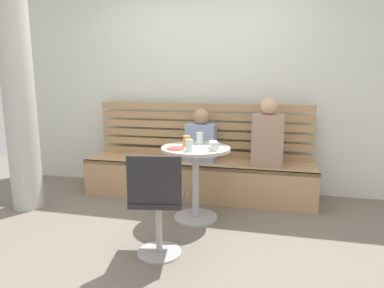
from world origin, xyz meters
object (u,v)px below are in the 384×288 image
at_px(person_adult, 268,136).
at_px(cup_glass_short, 214,147).
at_px(person_child_left, 201,138).
at_px(cup_water_clear, 189,145).
at_px(white_chair, 157,202).
at_px(booth_bench, 197,179).
at_px(cup_ceramic_white, 213,144).
at_px(plate_small, 176,148).
at_px(cup_tumbler_orange, 187,141).
at_px(cafe_table, 196,169).
at_px(cup_glass_tall, 200,138).

distance_m(person_adult, cup_glass_short, 0.87).
height_order(person_child_left, cup_water_clear, person_child_left).
relative_size(white_chair, person_adult, 1.12).
bearing_deg(white_chair, booth_bench, 90.11).
bearing_deg(person_child_left, cup_ceramic_white, -68.92).
height_order(person_child_left, plate_small, person_child_left).
distance_m(cup_tumbler_orange, plate_small, 0.20).
bearing_deg(person_adult, cafe_table, -138.17).
bearing_deg(cup_water_clear, plate_small, 155.88).
bearing_deg(plate_small, cup_ceramic_white, 20.75).
bearing_deg(cup_tumbler_orange, white_chair, -91.01).
xyz_separation_m(booth_bench, cafe_table, (0.12, -0.64, 0.30)).
bearing_deg(cup_tumbler_orange, cup_glass_tall, 48.57).
distance_m(booth_bench, cup_glass_tall, 0.75).
distance_m(cafe_table, cup_water_clear, 0.34).
xyz_separation_m(white_chair, cup_tumbler_orange, (0.02, 0.87, 0.33)).
bearing_deg(booth_bench, person_adult, -2.66).
distance_m(booth_bench, cup_ceramic_white, 0.90).
relative_size(cup_glass_short, plate_small, 0.47).
height_order(booth_bench, cup_glass_tall, cup_glass_tall).
xyz_separation_m(white_chair, person_adult, (0.80, 1.42, 0.32)).
bearing_deg(cup_glass_short, white_chair, -115.33).
xyz_separation_m(white_chair, cup_glass_short, (0.33, 0.69, 0.32)).
bearing_deg(person_adult, plate_small, -138.96).
relative_size(person_child_left, cup_glass_tall, 5.18).
relative_size(cafe_table, cup_glass_tall, 6.17).
distance_m(person_adult, cup_tumbler_orange, 0.95).
xyz_separation_m(cup_tumbler_orange, plate_small, (-0.06, -0.19, -0.04)).
xyz_separation_m(person_child_left, plate_small, (-0.08, -0.81, 0.03)).
bearing_deg(cup_tumbler_orange, booth_bench, 91.79).
distance_m(booth_bench, cup_glass_short, 1.00).
bearing_deg(plate_small, cup_glass_short, 1.04).
relative_size(cafe_table, person_adult, 0.98).
bearing_deg(white_chair, person_child_left, 88.79).
distance_m(white_chair, cup_glass_short, 0.83).
bearing_deg(person_child_left, cup_water_clear, -85.25).
xyz_separation_m(booth_bench, cup_water_clear, (0.11, -0.84, 0.57)).
bearing_deg(person_child_left, person_adult, -5.54).
bearing_deg(cup_water_clear, person_adult, 49.20).
height_order(white_chair, cup_ceramic_white, white_chair).
height_order(cup_water_clear, plate_small, cup_water_clear).
height_order(booth_bench, person_adult, person_adult).
bearing_deg(booth_bench, cup_water_clear, -82.73).
height_order(cafe_table, cup_glass_tall, cup_glass_tall).
xyz_separation_m(cup_tumbler_orange, cup_water_clear, (0.09, -0.26, 0.01)).
height_order(person_adult, cup_water_clear, person_adult).
distance_m(cup_glass_short, cup_glass_tall, 0.37).
bearing_deg(person_child_left, cup_tumbler_orange, -91.49).
bearing_deg(cup_glass_short, cup_water_clear, -161.45).
bearing_deg(booth_bench, plate_small, -93.27).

